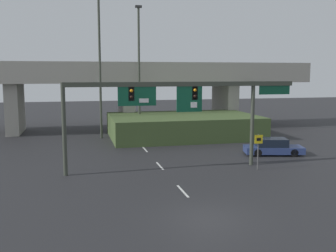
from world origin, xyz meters
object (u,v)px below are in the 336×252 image
at_px(highway_light_pole_far, 99,48).
at_px(parked_sedan_near_right, 273,147).
at_px(signal_gantry, 177,99).
at_px(speed_limit_sign, 258,147).
at_px(highway_light_pole_near, 139,68).

xyz_separation_m(highway_light_pole_far, parked_sedan_near_right, (13.38, -11.80, -8.63)).
relative_size(signal_gantry, speed_limit_sign, 6.50).
bearing_deg(signal_gantry, highway_light_pole_near, 90.35).
bearing_deg(signal_gantry, highway_light_pole_far, 106.38).
relative_size(highway_light_pole_near, highway_light_pole_far, 0.78).
relative_size(speed_limit_sign, parked_sedan_near_right, 0.50).
distance_m(speed_limit_sign, highway_light_pole_near, 19.32).
height_order(speed_limit_sign, highway_light_pole_far, highway_light_pole_far).
height_order(highway_light_pole_far, parked_sedan_near_right, highway_light_pole_far).
relative_size(signal_gantry, highway_light_pole_near, 1.19).
distance_m(highway_light_pole_near, highway_light_pole_far, 4.86).
bearing_deg(highway_light_pole_far, speed_limit_sign, -58.81).
relative_size(highway_light_pole_far, parked_sedan_near_right, 3.51).
bearing_deg(parked_sedan_near_right, signal_gantry, -148.36).
bearing_deg(highway_light_pole_far, highway_light_pole_near, 17.29).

